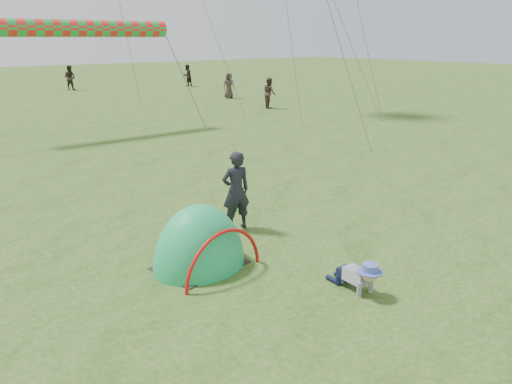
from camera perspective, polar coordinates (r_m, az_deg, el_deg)
ground at (r=8.05m, az=18.74°, el=-11.46°), size 140.00×140.00×0.00m
crawling_toddler at (r=7.87m, az=11.70°, el=-9.29°), size 0.52×0.73×0.54m
popup_tent at (r=8.69m, az=-6.44°, el=-8.36°), size 1.85×1.60×2.18m
standing_adult at (r=9.98m, az=-2.31°, el=0.14°), size 0.66×0.51×1.61m
crowd_person_1 at (r=27.90m, az=1.54°, el=11.25°), size 0.89×0.98×1.65m
crowd_person_4 at (r=32.57m, az=-3.12°, el=12.06°), size 0.90×0.71×1.61m
crowd_person_7 at (r=41.15m, az=-7.87°, el=13.06°), size 0.97×0.84×1.69m
crowd_person_13 at (r=40.16m, az=-20.51°, el=12.13°), size 1.08×1.10×1.79m
rainbow_tube_kite at (r=21.08m, az=-19.06°, el=17.26°), size 6.80×0.64×0.64m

